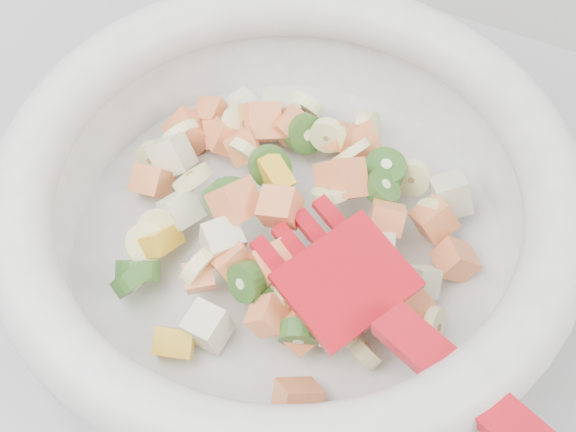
% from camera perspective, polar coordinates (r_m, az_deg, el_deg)
% --- Properties ---
extents(mixing_bowl, '(0.45, 0.35, 0.11)m').
position_cam_1_polar(mixing_bowl, '(0.53, 0.04, 0.40)').
color(mixing_bowl, white).
rests_on(mixing_bowl, counter).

